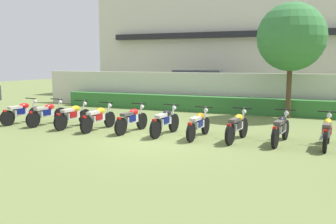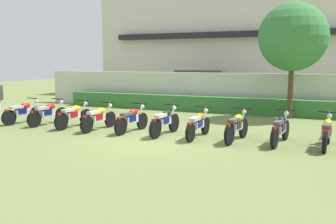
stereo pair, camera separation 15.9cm
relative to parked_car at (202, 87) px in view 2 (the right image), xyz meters
The scene contains 16 objects.
ground 10.43m from the parked_car, 81.07° to the right, with size 60.00×60.00×0.00m, color olive.
building 6.79m from the parked_car, 74.76° to the left, with size 20.35×6.50×7.67m.
compound_wall 3.34m from the parked_car, 61.09° to the right, with size 19.33×0.30×1.83m, color beige.
hedge_row 4.01m from the parked_car, 65.99° to the right, with size 15.46×0.70×0.74m, color #337033.
parked_car is the anchor object (origin of this frame).
tree_near_inspector 7.08m from the parked_car, 39.84° to the right, with size 2.79×2.79×4.76m.
motorcycle_in_row_0 10.40m from the parked_car, 114.58° to the right, with size 0.61×1.82×0.95m.
motorcycle_in_row_1 9.89m from the parked_car, 108.79° to the right, with size 0.60×1.91×0.95m.
motorcycle_in_row_2 9.66m from the parked_car, 101.61° to the right, with size 0.60×1.89×0.96m.
motorcycle_in_row_3 9.60m from the parked_car, 94.91° to the right, with size 0.60×1.88×0.95m.
motorcycle_in_row_4 9.46m from the parked_car, 87.50° to the right, with size 0.60×1.83×0.95m.
motorcycle_in_row_5 9.63m from the parked_car, 80.18° to the right, with size 0.60×1.87×0.97m.
motorcycle_in_row_6 9.91m from the parked_car, 73.73° to the right, with size 0.60×1.85×0.94m.
motorcycle_in_row_7 10.30m from the parked_car, 67.31° to the right, with size 0.60×1.82×0.97m.
motorcycle_in_row_8 10.72m from the parked_car, 60.90° to the right, with size 0.60×1.92×0.96m.
motorcycle_in_row_9 11.42m from the parked_car, 55.65° to the right, with size 0.60×1.83×0.97m.
Camera 2 is at (4.48, -9.76, 2.36)m, focal length 38.51 mm.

